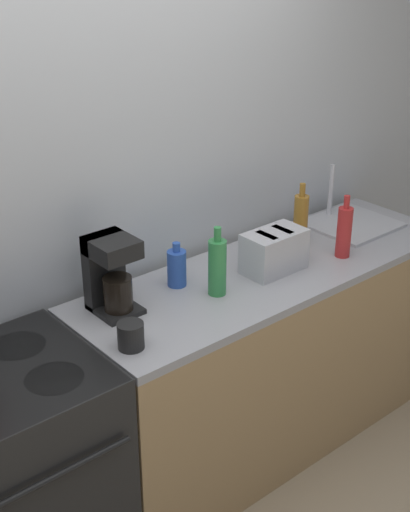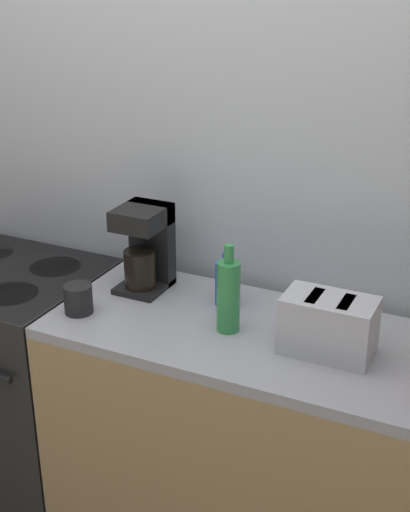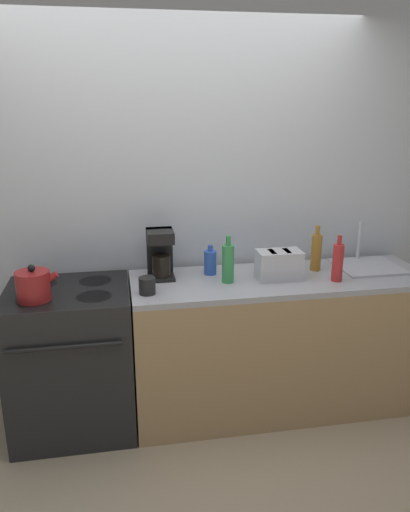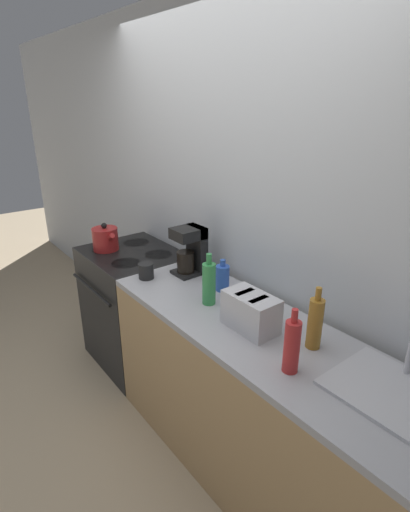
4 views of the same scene
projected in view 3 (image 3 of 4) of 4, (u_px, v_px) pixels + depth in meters
The scene contains 13 objects.
ground_plane at pixel (184, 443), 3.04m from camera, with size 12.00×12.00×0.00m, color tan.
wall_back at pixel (168, 210), 3.28m from camera, with size 8.00×0.05×2.60m.
stove at pixel (72, 358), 3.08m from camera, with size 0.73×0.66×0.92m.
counter_block at pixel (278, 342), 3.30m from camera, with size 1.90×0.61×0.92m.
kettle at pixel (34, 286), 2.77m from camera, with size 0.24×0.19×0.21m.
toaster at pixel (279, 265), 3.10m from camera, with size 0.27×0.16×0.18m.
coffee_maker at pixel (160, 252), 3.12m from camera, with size 0.16×0.19×0.31m.
sink_tray at pixel (367, 265), 3.34m from camera, with size 0.40×0.38×0.28m.
bottle_green at pixel (228, 263), 3.04m from camera, with size 0.07×0.07×0.29m.
bottle_blue at pixel (210, 262), 3.19m from camera, with size 0.08×0.08×0.19m.
bottle_amber at pixel (316, 252), 3.25m from camera, with size 0.07×0.07×0.30m.
bottle_red at pixel (338, 262), 3.06m from camera, with size 0.07×0.07×0.29m.
cup_black at pixel (147, 286), 2.87m from camera, with size 0.10×0.10×0.10m.
Camera 3 is at (-0.33, -2.54, 2.00)m, focal length 35.00 mm.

